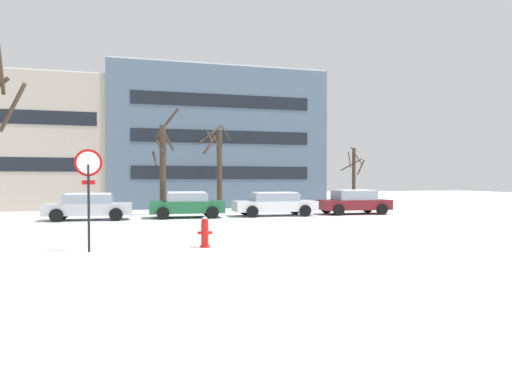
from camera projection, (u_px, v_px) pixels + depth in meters
name	position (u px, v px, depth m)	size (l,w,h in m)	color
ground_plane	(124.00, 245.00, 14.54)	(120.00, 120.00, 0.00)	white
road_surface	(125.00, 231.00, 18.30)	(80.00, 9.79, 0.00)	silver
stop_sign	(88.00, 180.00, 13.08)	(0.76, 0.08, 2.88)	black
fire_hydrant	(205.00, 232.00, 14.00)	(0.44, 0.30, 0.92)	red
parked_car_silver	(89.00, 206.00, 23.47)	(4.24, 2.07, 1.34)	silver
parked_car_green	(186.00, 204.00, 24.99)	(3.94, 2.25, 1.38)	#1E6038
parked_car_white	(274.00, 204.00, 26.23)	(4.62, 2.16, 1.33)	white
parked_car_maroon	(354.00, 202.00, 27.58)	(4.18, 2.14, 1.43)	maroon
tree_far_right	(218.00, 166.00, 28.75)	(1.93, 1.94, 5.51)	#423326
tree_far_mid	(354.00, 177.00, 31.69)	(1.47, 1.48, 4.20)	#423326
tree_far_left	(163.00, 166.00, 26.84)	(1.58, 1.67, 6.19)	#423326
building_far_left	(30.00, 146.00, 35.26)	(12.91, 12.04, 9.10)	#B2A899
building_far_right	(213.00, 141.00, 36.88)	(15.72, 8.38, 10.16)	slate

